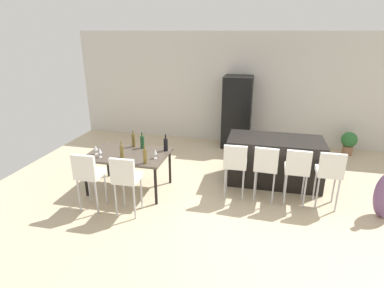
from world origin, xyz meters
name	(u,v)px	position (x,y,z in m)	size (l,w,h in m)	color
ground_plane	(248,194)	(0.00, 0.00, 0.00)	(10.00, 10.00, 0.00)	#C6B28E
back_wall	(259,89)	(0.00, 3.03, 1.45)	(10.00, 0.12, 2.90)	beige
kitchen_island	(274,160)	(0.44, 0.64, 0.46)	(1.83, 0.89, 0.92)	black
bar_chair_left	(235,162)	(-0.26, -0.18, 0.70)	(0.41, 0.41, 1.05)	white
bar_chair_middle	(266,165)	(0.27, -0.18, 0.70)	(0.42, 0.42, 1.05)	white
bar_chair_right	(297,168)	(0.79, -0.18, 0.70)	(0.41, 0.41, 1.05)	white
bar_chair_far	(330,171)	(1.31, -0.18, 0.70)	(0.40, 0.40, 1.05)	white
dining_table	(128,156)	(-2.25, -0.32, 0.68)	(1.48, 0.97, 0.74)	#4C4238
dining_chair_near	(88,173)	(-2.58, -1.16, 0.70)	(0.40, 0.40, 1.05)	white
dining_chair_far	(126,177)	(-1.92, -1.16, 0.70)	(0.41, 0.41, 1.05)	white
wine_bottle_middle	(145,156)	(-1.77, -0.67, 0.87)	(0.06, 0.06, 0.34)	brown
wine_bottle_near	(166,145)	(-1.60, -0.02, 0.86)	(0.08, 0.08, 0.32)	black
wine_bottle_end	(142,142)	(-2.09, 0.02, 0.86)	(0.08, 0.08, 0.32)	#194723
wine_bottle_corner	(122,151)	(-2.27, -0.52, 0.86)	(0.06, 0.06, 0.31)	brown
wine_bottle_far	(133,140)	(-2.29, 0.05, 0.87)	(0.06, 0.06, 0.34)	brown
wine_glass_left	(96,148)	(-2.81, -0.48, 0.86)	(0.07, 0.07, 0.17)	silver
wine_glass_right	(100,151)	(-2.66, -0.60, 0.86)	(0.07, 0.07, 0.17)	silver
wine_glass_inner	(155,152)	(-1.67, -0.42, 0.86)	(0.07, 0.07, 0.17)	silver
refrigerator	(237,112)	(-0.50, 2.59, 0.92)	(0.72, 0.68, 1.84)	black
potted_plant	(349,142)	(2.27, 2.58, 0.33)	(0.38, 0.38, 0.58)	#996B4C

